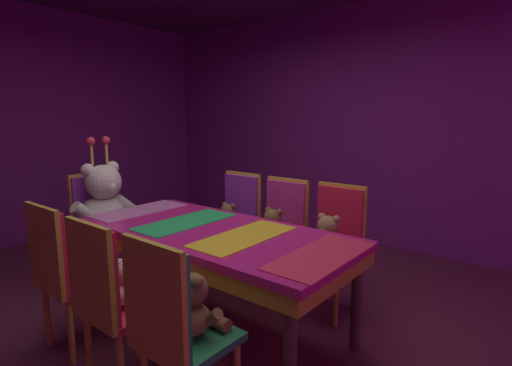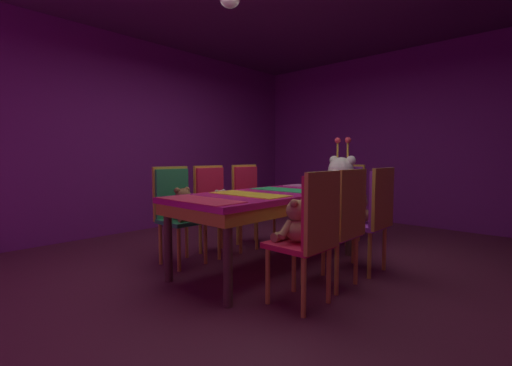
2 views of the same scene
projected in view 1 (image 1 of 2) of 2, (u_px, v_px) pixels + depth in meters
The scene contains 17 objects.
ground_plane at pixel (215, 328), 2.86m from camera, with size 7.90×7.90×0.00m, color #591E33.
wall_back at pixel (16, 125), 4.59m from camera, with size 5.20×0.12×2.80m, color #721E72.
wall_right at pixel (370, 125), 4.62m from camera, with size 0.12×6.40×2.80m, color #721E72.
banquet_table at pixel (214, 241), 2.75m from camera, with size 0.90×2.02×0.75m.
chair_left_0 at pixel (169, 320), 1.80m from camera, with size 0.42×0.41×0.98m.
teddy_left_0 at pixel (193, 308), 1.91m from camera, with size 0.26×0.34×0.32m.
chair_left_1 at pixel (106, 290), 2.11m from camera, with size 0.42×0.41×0.98m.
teddy_left_1 at pixel (129, 285), 2.22m from camera, with size 0.22×0.28×0.26m.
chair_left_2 at pixel (59, 264), 2.47m from camera, with size 0.42×0.41×0.98m.
chair_right_0 at pixel (336, 234), 3.09m from camera, with size 0.42×0.41×0.98m.
teddy_right_0 at pixel (327, 239), 2.98m from camera, with size 0.27×0.34×0.32m.
chair_right_1 at pixel (282, 224), 3.37m from camera, with size 0.42×0.41×0.98m.
teddy_right_1 at pixel (272, 229), 3.26m from camera, with size 0.25×0.32×0.30m.
chair_right_2 at pixel (238, 214), 3.72m from camera, with size 0.42×0.41×0.98m.
teddy_right_2 at pixel (227, 220), 3.61m from camera, with size 0.22×0.29×0.27m.
throne_chair at pixel (96, 215), 3.71m from camera, with size 0.41×0.42×0.98m.
king_teddy_bear at pixel (105, 202), 3.58m from camera, with size 0.68×0.52×0.87m.
Camera 1 is at (-1.87, -1.88, 1.52)m, focal length 27.74 mm.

